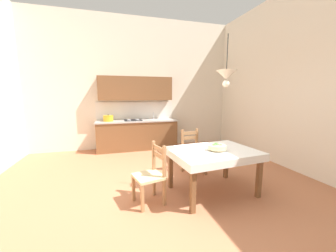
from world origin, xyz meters
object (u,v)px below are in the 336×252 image
Objects in this scene: kitchen_cabinetry at (137,121)px; dining_chair_tv_side at (151,175)px; dining_table at (213,157)px; pendant_lamp at (226,75)px; fruit_bowl at (217,147)px; dining_chair_kitchen_side at (193,152)px.

kitchen_cabinetry is 3.23m from dining_chair_tv_side.
pendant_lamp is (0.14, -0.07, 1.33)m from dining_table.
fruit_bowl is 1.16m from pendant_lamp.
dining_chair_kitchen_side and dining_chair_tv_side have the same top height.
fruit_bowl is at bearing -1.11° from dining_chair_tv_side.
dining_chair_kitchen_side is 1.45m from dining_chair_tv_side.
dining_chair_kitchen_side is 1.82m from pendant_lamp.
fruit_bowl is (1.11, -0.02, 0.37)m from dining_chair_tv_side.
pendant_lamp reaches higher than dining_table.
pendant_lamp reaches higher than kitchen_cabinetry.
dining_chair_tv_side is (-1.07, -0.02, -0.19)m from dining_table.
kitchen_cabinetry reaches higher than dining_chair_kitchen_side.
dining_table is 4.94× the size of fruit_bowl.
fruit_bowl is (0.04, -0.05, 0.18)m from dining_table.
kitchen_cabinetry is 3.35m from fruit_bowl.
fruit_bowl is at bearing -89.56° from dining_chair_kitchen_side.
pendant_lamp is at bearing -2.21° from dining_chair_tv_side.
kitchen_cabinetry is at bearing 105.37° from dining_table.
dining_table is 0.94m from dining_chair_kitchen_side.
dining_chair_tv_side is at bearing 178.89° from fruit_bowl.
kitchen_cabinetry is 3.30m from dining_table.
dining_chair_kitchen_side is at bearing 40.59° from dining_chair_tv_side.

